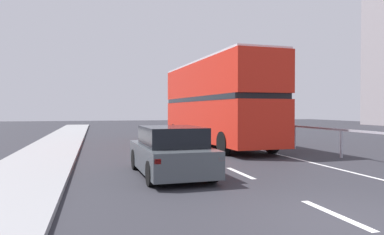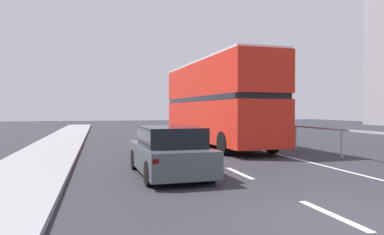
% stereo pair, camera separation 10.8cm
% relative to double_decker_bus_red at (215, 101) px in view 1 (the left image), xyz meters
% --- Properties ---
extents(ground_plane, '(75.83, 120.00, 0.10)m').
position_rel_double_decker_bus_red_xyz_m(ground_plane, '(-1.94, -13.12, -2.42)').
color(ground_plane, '#2B2A31').
extents(lane_paint_markings, '(3.48, 46.00, 0.01)m').
position_rel_double_decker_bus_red_xyz_m(lane_paint_markings, '(0.16, -4.77, -2.37)').
color(lane_paint_markings, silver).
rests_on(lane_paint_markings, ground).
extents(bridge_side_railing, '(0.10, 42.00, 1.15)m').
position_rel_double_decker_bus_red_xyz_m(bridge_side_railing, '(3.33, -4.12, -1.44)').
color(bridge_side_railing, '#B2B2BF').
rests_on(bridge_side_railing, ground).
extents(double_decker_bus_red, '(3.01, 11.04, 4.43)m').
position_rel_double_decker_bus_red_xyz_m(double_decker_bus_red, '(0.00, 0.00, 0.00)').
color(double_decker_bus_red, red).
rests_on(double_decker_bus_red, ground).
extents(hatchback_car_near, '(1.95, 4.16, 1.43)m').
position_rel_double_decker_bus_red_xyz_m(hatchback_car_near, '(-4.06, -7.99, -1.68)').
color(hatchback_car_near, '#43494E').
rests_on(hatchback_car_near, ground).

